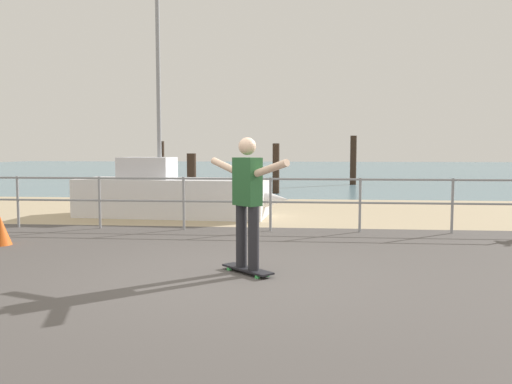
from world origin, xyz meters
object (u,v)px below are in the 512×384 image
at_px(skateboard, 247,269).
at_px(skateboarder, 247,195).
at_px(sailboat, 179,195).
at_px(traffic_cone, 0,231).

height_order(skateboard, skateboarder, skateboarder).
bearing_deg(skateboard, sailboat, 112.01).
height_order(skateboarder, traffic_cone, skateboarder).
relative_size(sailboat, traffic_cone, 11.47).
relative_size(sailboat, skateboarder, 3.47).
height_order(skateboard, traffic_cone, traffic_cone).
relative_size(skateboard, skateboarder, 0.43).
height_order(sailboat, traffic_cone, sailboat).
relative_size(skateboard, traffic_cone, 1.43).
bearing_deg(sailboat, skateboarder, -67.99).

